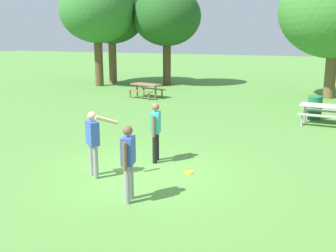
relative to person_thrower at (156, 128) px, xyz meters
The scene contains 12 objects.
ground_plane 1.35m from the person_thrower, 87.60° to the right, with size 120.00×120.00×0.00m, color #568E3D.
person_thrower is the anchor object (origin of this frame).
person_catcher 2.71m from the person_thrower, 77.62° to the right, with size 0.30×0.60×1.64m.
person_bystander 1.90m from the person_thrower, 118.41° to the right, with size 0.83×0.53×1.64m.
frisbee 1.56m from the person_thrower, 23.67° to the right, with size 0.26×0.26×0.03m, color yellow.
picnic_table_near 7.91m from the person_thrower, 59.00° to the left, with size 1.81×1.56×0.77m.
picnic_table_far 11.49m from the person_thrower, 117.02° to the left, with size 1.99×1.78×0.77m.
trash_can_further_along 8.62m from the person_thrower, 64.29° to the left, with size 0.59×0.59×0.96m.
tree_tall_left 17.71m from the person_thrower, 127.25° to the left, with size 4.91×4.91×7.05m.
tree_broad_center 19.06m from the person_thrower, 123.87° to the left, with size 4.77×4.77×6.84m.
tree_far_right 17.50m from the person_thrower, 111.77° to the left, with size 4.60×4.60×6.57m.
tree_slender_mid 15.04m from the person_thrower, 73.38° to the left, with size 5.98×5.98×7.24m.
Camera 1 is at (4.31, -8.59, 3.43)m, focal length 42.49 mm.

